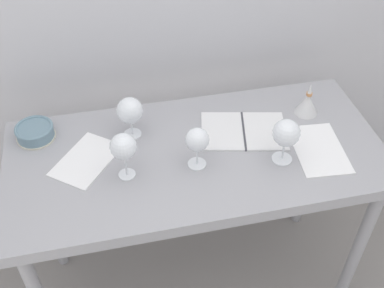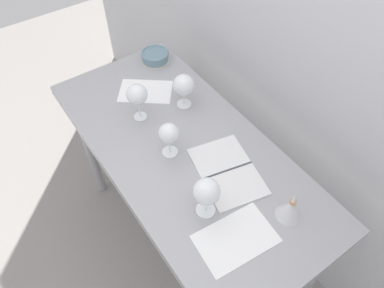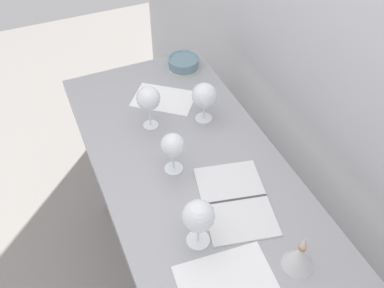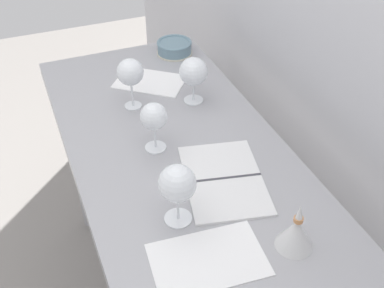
{
  "view_description": "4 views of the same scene",
  "coord_description": "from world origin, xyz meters",
  "px_view_note": "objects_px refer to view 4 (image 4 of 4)",
  "views": [
    {
      "loc": [
        -0.28,
        -1.23,
        2.1
      ],
      "look_at": [
        -0.01,
        0.0,
        0.93
      ],
      "focal_mm": 43.96,
      "sensor_mm": 36.0,
      "label": 1
    },
    {
      "loc": [
        0.82,
        -0.54,
        2.09
      ],
      "look_at": [
        0.03,
        0.01,
        0.94
      ],
      "focal_mm": 34.08,
      "sensor_mm": 36.0,
      "label": 2
    },
    {
      "loc": [
        0.97,
        -0.42,
        2.05
      ],
      "look_at": [
        -0.02,
        0.0,
        0.99
      ],
      "focal_mm": 40.31,
      "sensor_mm": 36.0,
      "label": 3
    },
    {
      "loc": [
        1.12,
        -0.41,
        1.84
      ],
      "look_at": [
        0.07,
        0.02,
        0.95
      ],
      "focal_mm": 45.15,
      "sensor_mm": 36.0,
      "label": 4
    }
  ],
  "objects_px": {
    "wine_glass_near_center": "(154,118)",
    "open_notebook": "(224,179)",
    "wine_glass_near_right": "(177,185)",
    "tasting_sheet_upper": "(208,259)",
    "decanter_funnel": "(296,233)",
    "wine_glass_near_left": "(130,73)",
    "tasting_sheet_lower": "(150,81)",
    "wine_glass_far_left": "(193,73)",
    "tasting_bowl": "(174,47)"
  },
  "relations": [
    {
      "from": "decanter_funnel",
      "to": "tasting_sheet_upper",
      "type": "bearing_deg",
      "value": -99.73
    },
    {
      "from": "wine_glass_near_right",
      "to": "tasting_sheet_lower",
      "type": "bearing_deg",
      "value": 167.96
    },
    {
      "from": "wine_glass_near_right",
      "to": "decanter_funnel",
      "type": "bearing_deg",
      "value": 51.18
    },
    {
      "from": "wine_glass_near_right",
      "to": "decanter_funnel",
      "type": "distance_m",
      "value": 0.31
    },
    {
      "from": "wine_glass_near_center",
      "to": "wine_glass_near_left",
      "type": "height_order",
      "value": "wine_glass_near_left"
    },
    {
      "from": "wine_glass_near_right",
      "to": "tasting_bowl",
      "type": "distance_m",
      "value": 0.93
    },
    {
      "from": "tasting_sheet_lower",
      "to": "decanter_funnel",
      "type": "bearing_deg",
      "value": 43.81
    },
    {
      "from": "wine_glass_near_center",
      "to": "tasting_bowl",
      "type": "relative_size",
      "value": 1.1
    },
    {
      "from": "wine_glass_far_left",
      "to": "tasting_bowl",
      "type": "relative_size",
      "value": 1.13
    },
    {
      "from": "open_notebook",
      "to": "decanter_funnel",
      "type": "distance_m",
      "value": 0.29
    },
    {
      "from": "tasting_sheet_lower",
      "to": "open_notebook",
      "type": "bearing_deg",
      "value": 40.66
    },
    {
      "from": "wine_glass_near_left",
      "to": "wine_glass_near_center",
      "type": "bearing_deg",
      "value": -0.35
    },
    {
      "from": "wine_glass_near_left",
      "to": "open_notebook",
      "type": "height_order",
      "value": "wine_glass_near_left"
    },
    {
      "from": "wine_glass_near_center",
      "to": "open_notebook",
      "type": "height_order",
      "value": "wine_glass_near_center"
    },
    {
      "from": "wine_glass_near_center",
      "to": "tasting_sheet_lower",
      "type": "height_order",
      "value": "wine_glass_near_center"
    },
    {
      "from": "tasting_sheet_lower",
      "to": "decanter_funnel",
      "type": "height_order",
      "value": "decanter_funnel"
    },
    {
      "from": "wine_glass_far_left",
      "to": "tasting_sheet_upper",
      "type": "distance_m",
      "value": 0.71
    },
    {
      "from": "tasting_sheet_upper",
      "to": "tasting_bowl",
      "type": "distance_m",
      "value": 1.07
    },
    {
      "from": "wine_glass_near_left",
      "to": "wine_glass_near_right",
      "type": "bearing_deg",
      "value": -4.33
    },
    {
      "from": "wine_glass_near_center",
      "to": "tasting_sheet_upper",
      "type": "distance_m",
      "value": 0.47
    },
    {
      "from": "wine_glass_near_left",
      "to": "wine_glass_far_left",
      "type": "height_order",
      "value": "wine_glass_near_left"
    },
    {
      "from": "tasting_sheet_lower",
      "to": "decanter_funnel",
      "type": "relative_size",
      "value": 1.81
    },
    {
      "from": "wine_glass_far_left",
      "to": "decanter_funnel",
      "type": "relative_size",
      "value": 1.2
    },
    {
      "from": "open_notebook",
      "to": "wine_glass_near_left",
      "type": "bearing_deg",
      "value": -151.66
    },
    {
      "from": "tasting_sheet_lower",
      "to": "decanter_funnel",
      "type": "xyz_separation_m",
      "value": [
        0.88,
        0.09,
        0.04
      ]
    },
    {
      "from": "wine_glass_far_left",
      "to": "open_notebook",
      "type": "height_order",
      "value": "wine_glass_far_left"
    },
    {
      "from": "tasting_sheet_upper",
      "to": "decanter_funnel",
      "type": "bearing_deg",
      "value": 85.36
    },
    {
      "from": "wine_glass_near_right",
      "to": "open_notebook",
      "type": "distance_m",
      "value": 0.23
    },
    {
      "from": "tasting_sheet_upper",
      "to": "tasting_sheet_lower",
      "type": "xyz_separation_m",
      "value": [
        -0.85,
        0.13,
        0.0
      ]
    },
    {
      "from": "decanter_funnel",
      "to": "wine_glass_near_left",
      "type": "bearing_deg",
      "value": -165.49
    },
    {
      "from": "tasting_sheet_lower",
      "to": "tasting_bowl",
      "type": "bearing_deg",
      "value": 175.49
    },
    {
      "from": "wine_glass_far_left",
      "to": "tasting_bowl",
      "type": "distance_m",
      "value": 0.38
    },
    {
      "from": "wine_glass_near_center",
      "to": "open_notebook",
      "type": "relative_size",
      "value": 0.44
    },
    {
      "from": "wine_glass_near_left",
      "to": "decanter_funnel",
      "type": "height_order",
      "value": "wine_glass_near_left"
    },
    {
      "from": "wine_glass_near_center",
      "to": "wine_glass_near_right",
      "type": "height_order",
      "value": "wine_glass_near_right"
    },
    {
      "from": "wine_glass_near_left",
      "to": "tasting_bowl",
      "type": "relative_size",
      "value": 1.24
    },
    {
      "from": "wine_glass_near_left",
      "to": "tasting_sheet_lower",
      "type": "bearing_deg",
      "value": 142.02
    },
    {
      "from": "decanter_funnel",
      "to": "tasting_bowl",
      "type": "bearing_deg",
      "value": 175.8
    },
    {
      "from": "tasting_bowl",
      "to": "wine_glass_near_center",
      "type": "bearing_deg",
      "value": -25.73
    },
    {
      "from": "wine_glass_near_left",
      "to": "decanter_funnel",
      "type": "distance_m",
      "value": 0.78
    },
    {
      "from": "tasting_sheet_upper",
      "to": "decanter_funnel",
      "type": "distance_m",
      "value": 0.22
    },
    {
      "from": "wine_glass_near_center",
      "to": "open_notebook",
      "type": "distance_m",
      "value": 0.28
    },
    {
      "from": "wine_glass_near_center",
      "to": "tasting_sheet_upper",
      "type": "bearing_deg",
      "value": -2.65
    },
    {
      "from": "wine_glass_near_left",
      "to": "decanter_funnel",
      "type": "xyz_separation_m",
      "value": [
        0.75,
        0.19,
        -0.09
      ]
    },
    {
      "from": "wine_glass_near_center",
      "to": "tasting_sheet_upper",
      "type": "relative_size",
      "value": 0.59
    },
    {
      "from": "tasting_bowl",
      "to": "decanter_funnel",
      "type": "relative_size",
      "value": 1.06
    },
    {
      "from": "tasting_sheet_lower",
      "to": "tasting_bowl",
      "type": "relative_size",
      "value": 1.71
    },
    {
      "from": "wine_glass_near_center",
      "to": "wine_glass_near_right",
      "type": "distance_m",
      "value": 0.31
    },
    {
      "from": "tasting_sheet_upper",
      "to": "tasting_sheet_lower",
      "type": "bearing_deg",
      "value": 176.45
    },
    {
      "from": "tasting_bowl",
      "to": "decanter_funnel",
      "type": "bearing_deg",
      "value": -4.2
    }
  ]
}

